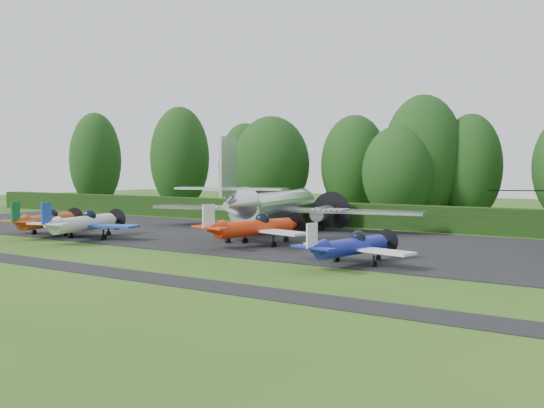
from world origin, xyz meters
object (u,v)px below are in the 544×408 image
Objects in this scene: light_plane_white at (84,223)px; light_plane_orange at (255,228)px; light_plane_red at (47,221)px; light_plane_blue at (352,246)px; transport_plane at (274,206)px.

light_plane_white is 1.00× the size of light_plane_orange.
light_plane_white reaches higher than light_plane_red.
light_plane_red is 16.40m from light_plane_orange.
light_plane_white is 20.26m from light_plane_blue.
light_plane_blue is (24.57, -0.24, -0.13)m from light_plane_red.
light_plane_red is 4.31m from light_plane_white.
light_plane_blue is (12.45, -12.01, -1.02)m from transport_plane.
light_plane_orange is 1.18× the size of light_plane_blue.
transport_plane is 16.92m from light_plane_red.
light_plane_orange is at bearing 144.74° from light_plane_blue.
light_plane_white is (-7.81, -12.01, -0.83)m from transport_plane.
light_plane_orange reaches higher than light_plane_white.
light_plane_orange reaches higher than light_plane_blue.
transport_plane is at bearing 101.04° from light_plane_orange.
transport_plane reaches higher than light_plane_red.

